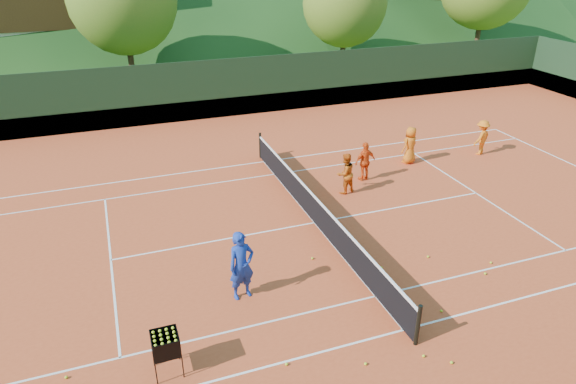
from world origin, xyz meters
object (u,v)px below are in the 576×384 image
object	(u,v)px
tennis_net	(315,209)
coach	(242,266)
ball_hopper	(165,345)
student_d	(482,137)
student_b	(365,161)
student_a	(345,174)
student_c	(410,145)

from	to	relation	value
tennis_net	coach	bearing A→B (deg)	-138.08
ball_hopper	tennis_net	bearing A→B (deg)	41.95
tennis_net	student_d	bearing A→B (deg)	19.18
student_b	ball_hopper	world-z (taller)	student_b
student_a	student_d	xyz separation A→B (m)	(7.13, 1.43, -0.01)
student_d	student_c	bearing A→B (deg)	-26.07
student_b	student_d	bearing A→B (deg)	177.35
student_c	ball_hopper	size ratio (longest dim) A/B	1.55
tennis_net	ball_hopper	size ratio (longest dim) A/B	12.07
student_b	student_d	size ratio (longest dim) A/B	1.01
ball_hopper	student_c	bearing A→B (deg)	36.69
coach	student_a	bearing A→B (deg)	31.30
student_a	student_c	distance (m)	4.07
student_a	tennis_net	world-z (taller)	student_a
ball_hopper	coach	bearing A→B (deg)	42.00
coach	student_b	bearing A→B (deg)	29.66
student_d	ball_hopper	xyz separation A→B (m)	(-14.45, -8.02, -0.01)
tennis_net	student_c	bearing A→B (deg)	30.80
coach	tennis_net	bearing A→B (deg)	31.25
student_d	ball_hopper	distance (m)	16.53
student_b	tennis_net	bearing A→B (deg)	29.39
coach	student_b	world-z (taller)	coach
student_b	student_c	size ratio (longest dim) A/B	0.99
coach	ball_hopper	world-z (taller)	coach
student_b	coach	bearing A→B (deg)	31.15
coach	student_c	xyz separation A→B (m)	(8.85, 6.26, -0.17)
student_a	student_c	bearing A→B (deg)	-171.47
student_b	student_c	xyz separation A→B (m)	(2.53, 0.89, 0.01)
student_c	tennis_net	distance (m)	6.54
student_a	tennis_net	bearing A→B (deg)	26.76
coach	student_b	size ratio (longest dim) A/B	1.23
coach	tennis_net	xyz separation A→B (m)	(3.24, 2.91, -0.44)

